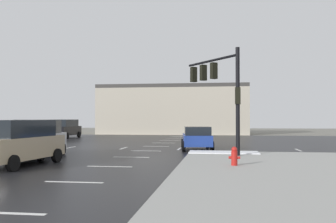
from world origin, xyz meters
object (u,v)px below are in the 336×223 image
suv_tan (18,142)px  sedan_blue (197,137)px  suv_navy (33,131)px  fire_hydrant (234,156)px  suv_silver (35,138)px  suv_black (65,128)px  traffic_signal_mast (220,83)px

suv_tan → sedan_blue: (7.38, 9.59, -0.24)m
suv_navy → sedan_blue: suv_navy is taller
sedan_blue → suv_navy: bearing=64.0°
fire_hydrant → suv_silver: suv_silver is taller
suv_black → sedan_blue: suv_black is taller
suv_silver → sedan_blue: bearing=121.0°
traffic_signal_mast → suv_silver: size_ratio=1.17×
fire_hydrant → suv_tan: size_ratio=0.16×
traffic_signal_mast → fire_hydrant: size_ratio=7.33×
suv_black → suv_tan: same height
traffic_signal_mast → sedan_blue: traffic_signal_mast is taller
suv_navy → sedan_blue: 15.34m
fire_hydrant → suv_silver: size_ratio=0.16×
traffic_signal_mast → suv_tan: traffic_signal_mast is taller
traffic_signal_mast → suv_silver: (-9.88, -2.60, -3.05)m
suv_navy → suv_tan: bearing=-159.4°
suv_silver → suv_tan: bearing=10.4°
suv_silver → suv_black: (-6.94, 19.83, 0.00)m
suv_black → suv_navy: 8.59m
suv_silver → sedan_blue: (8.35, 6.21, -0.24)m
fire_hydrant → suv_navy: suv_navy is taller
traffic_signal_mast → suv_black: size_ratio=1.20×
traffic_signal_mast → suv_silver: traffic_signal_mast is taller
suv_black → fire_hydrant: bearing=-141.9°
fire_hydrant → sedan_blue: bearing=103.1°
suv_silver → suv_navy: bearing=-157.1°
suv_silver → suv_tan: size_ratio=1.00×
suv_black → sedan_blue: bearing=-131.0°
fire_hydrant → sedan_blue: sedan_blue is taller
suv_black → suv_navy: size_ratio=0.98×
traffic_signal_mast → suv_black: 24.27m
suv_navy → fire_hydrant: bearing=-135.7°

